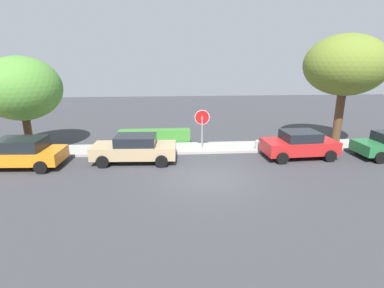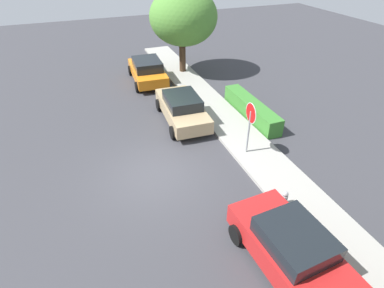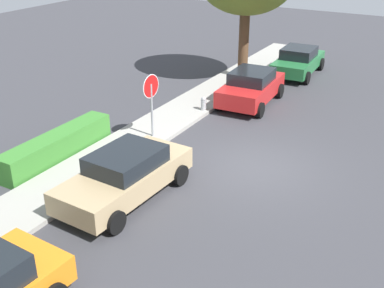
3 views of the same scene
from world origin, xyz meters
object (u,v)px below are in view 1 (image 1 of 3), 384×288
Objects in this scene: parked_car_orange at (19,153)px; fire_hydrant at (257,146)px; parked_car_tan at (135,148)px; parked_car_red at (299,144)px; street_tree_mid_block at (21,89)px; stop_sign at (202,123)px; street_tree_near_corner at (345,66)px.

fire_hydrant is at bearing 7.38° from parked_car_orange.
parked_car_tan is 1.10× the size of parked_car_red.
stop_sign is at bearing -4.46° from street_tree_mid_block.
street_tree_near_corner is at bearing 5.94° from fire_hydrant.
stop_sign reaches higher than fire_hydrant.
parked_car_tan is at bearing -179.87° from parked_car_red.
parked_car_tan is at bearing -169.68° from fire_hydrant.
parked_car_red is at bearing -8.86° from street_tree_mid_block.
parked_car_tan is 7.46m from street_tree_mid_block.
street_tree_near_corner reaches higher than parked_car_red.
parked_car_orange is at bearing -173.03° from street_tree_near_corner.
street_tree_near_corner reaches higher than parked_car_orange.
parked_car_red is at bearing -32.07° from fire_hydrant.
stop_sign is 9.71m from parked_car_orange.
parked_car_orange is 6.19× the size of fire_hydrant.
stop_sign is 3.52m from fire_hydrant.
street_tree_mid_block reaches higher than parked_car_tan.
stop_sign is 5.55m from parked_car_red.
street_tree_near_corner reaches higher than street_tree_mid_block.
street_tree_near_corner is 9.36× the size of fire_hydrant.
parked_car_orange is at bearing -172.62° from fire_hydrant.
parked_car_tan is 0.66× the size of street_tree_near_corner.
parked_car_red is (8.99, 0.02, 0.02)m from parked_car_tan.
fire_hydrant is (3.23, -0.36, -1.35)m from stop_sign.
parked_car_tan is at bearing -20.67° from street_tree_mid_block.
fire_hydrant is (12.69, 1.64, -0.41)m from parked_car_orange.
parked_car_tan is (-3.76, -1.63, -0.96)m from stop_sign.
street_tree_near_corner reaches higher than parked_car_tan.
street_tree_near_corner is 1.22× the size of street_tree_mid_block.
parked_car_red is 0.91× the size of parked_car_orange.
fire_hydrant is (-5.06, -0.53, -4.55)m from street_tree_near_corner.
parked_car_orange is at bearing -178.47° from parked_car_red.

